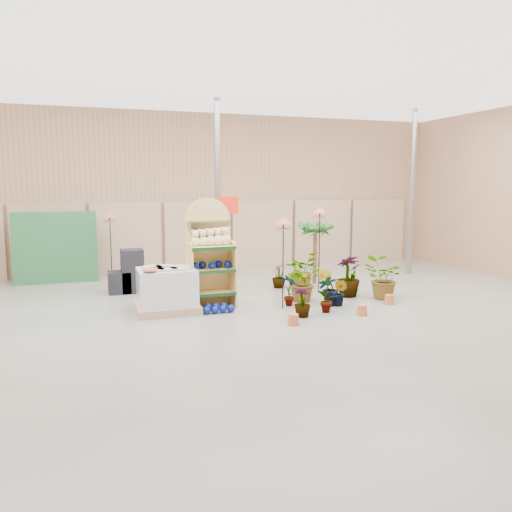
{
  "coord_description": "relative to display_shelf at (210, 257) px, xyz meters",
  "views": [
    {
      "loc": [
        -2.97,
        -8.25,
        2.48
      ],
      "look_at": [
        0.3,
        1.5,
        1.0
      ],
      "focal_mm": 35.0,
      "sensor_mm": 36.0,
      "label": 1
    }
  ],
  "objects": [
    {
      "name": "teddy_bears",
      "position": [
        0.03,
        -0.1,
        0.39
      ],
      "size": [
        0.82,
        0.23,
        0.36
      ],
      "color": "beige",
      "rests_on": "display_shelf"
    },
    {
      "name": "potted_plant_10",
      "position": [
        3.69,
        -0.59,
        -0.56
      ],
      "size": [
        1.08,
        1.06,
        0.91
      ],
      "primitive_type": "imported",
      "rotation": [
        0.0,
        0.0,
        2.53
      ],
      "color": "#1E581F",
      "rests_on": "ground"
    },
    {
      "name": "potted_plant_8",
      "position": [
        2.03,
        -1.26,
        -0.64
      ],
      "size": [
        0.4,
        0.28,
        0.75
      ],
      "primitive_type": "imported",
      "rotation": [
        0.0,
        0.0,
        3.18
      ],
      "color": "#1E581F",
      "rests_on": "ground"
    },
    {
      "name": "potted_plant_11",
      "position": [
        1.99,
        1.22,
        -0.72
      ],
      "size": [
        0.42,
        0.42,
        0.59
      ],
      "primitive_type": "imported",
      "rotation": [
        0.0,
        0.0,
        4.39
      ],
      "color": "#1E581F",
      "rests_on": "ground"
    },
    {
      "name": "potted_plant_5",
      "position": [
        2.09,
        -0.02,
        -0.74
      ],
      "size": [
        0.28,
        0.33,
        0.55
      ],
      "primitive_type": "imported",
      "rotation": [
        0.0,
        0.0,
        1.68
      ],
      "color": "#1E581F",
      "rests_on": "ground"
    },
    {
      "name": "room",
      "position": [
        0.67,
        -0.67,
        1.2
      ],
      "size": [
        15.2,
        12.1,
        4.7
      ],
      "color": "slate",
      "rests_on": "ground"
    },
    {
      "name": "offer_sign",
      "position": [
        0.77,
        1.4,
        0.56
      ],
      "size": [
        0.5,
        0.08,
        2.2
      ],
      "color": "gray",
      "rests_on": "ground"
    },
    {
      "name": "potted_plant_3",
      "position": [
        3.12,
        -0.14,
        -0.55
      ],
      "size": [
        0.58,
        0.58,
        0.93
      ],
      "primitive_type": "imported",
      "rotation": [
        0.0,
        0.0,
        3.26
      ],
      "color": "#1E581F",
      "rests_on": "ground"
    },
    {
      "name": "display_shelf",
      "position": [
        0.0,
        0.0,
        0.0
      ],
      "size": [
        0.94,
        0.6,
        2.22
      ],
      "rotation": [
        0.0,
        0.0,
        0.02
      ],
      "color": "tan",
      "rests_on": "ground"
    },
    {
      "name": "bird_table_front",
      "position": [
        1.33,
        -0.71,
        0.7
      ],
      "size": [
        0.34,
        0.34,
        1.85
      ],
      "color": "black",
      "rests_on": "ground"
    },
    {
      "name": "potted_plant_0",
      "position": [
        1.54,
        -0.55,
        -0.68
      ],
      "size": [
        0.33,
        0.4,
        0.67
      ],
      "primitive_type": "imported",
      "rotation": [
        0.0,
        0.0,
        1.86
      ],
      "color": "#1E581F",
      "rests_on": "ground"
    },
    {
      "name": "potted_plant_2",
      "position": [
        1.97,
        -0.23,
        -0.59
      ],
      "size": [
        0.88,
        0.8,
        0.85
      ],
      "primitive_type": "imported",
      "rotation": [
        0.0,
        0.0,
        0.2
      ],
      "color": "#1E581F",
      "rests_on": "ground"
    },
    {
      "name": "gazing_balls_shelf",
      "position": [
        0.0,
        -0.14,
        -0.14
      ],
      "size": [
        0.81,
        0.28,
        0.15
      ],
      "color": "navy",
      "rests_on": "display_shelf"
    },
    {
      "name": "bird_table_back",
      "position": [
        -1.82,
        2.94,
        0.68
      ],
      "size": [
        0.34,
        0.34,
        1.82
      ],
      "color": "black",
      "rests_on": "ground"
    },
    {
      "name": "pallet_stack",
      "position": [
        -0.92,
        -0.23,
        -0.58
      ],
      "size": [
        1.21,
        1.02,
        0.89
      ],
      "rotation": [
        0.0,
        0.0,
        -0.01
      ],
      "color": "tan",
      "rests_on": "ground"
    },
    {
      "name": "bird_table_right",
      "position": [
        2.65,
        0.39,
        0.83
      ],
      "size": [
        0.34,
        0.34,
        1.98
      ],
      "color": "black",
      "rests_on": "ground"
    },
    {
      "name": "palm",
      "position": [
        3.04,
        1.43,
        0.39
      ],
      "size": [
        0.7,
        0.7,
        1.65
      ],
      "color": "brown",
      "rests_on": "ground"
    },
    {
      "name": "charcoal_planters",
      "position": [
        -1.5,
        1.84,
        -0.6
      ],
      "size": [
        0.8,
        0.5,
        1.0
      ],
      "color": "black",
      "rests_on": "ground"
    },
    {
      "name": "potted_plant_6",
      "position": [
        2.48,
        0.98,
        -0.57
      ],
      "size": [
        1.05,
        1.02,
        0.89
      ],
      "primitive_type": "imported",
      "rotation": [
        0.0,
        0.0,
        0.6
      ],
      "color": "#1E581F",
      "rests_on": "ground"
    },
    {
      "name": "potted_plant_7",
      "position": [
        1.45,
        -1.42,
        -0.73
      ],
      "size": [
        0.44,
        0.44,
        0.56
      ],
      "primitive_type": "imported",
      "rotation": [
        0.0,
        0.0,
        2.56
      ],
      "color": "#1E581F",
      "rests_on": "ground"
    },
    {
      "name": "potted_plant_9",
      "position": [
        2.51,
        -0.9,
        -0.73
      ],
      "size": [
        0.37,
        0.39,
        0.56
      ],
      "primitive_type": "imported",
      "rotation": [
        0.0,
        0.0,
        5.22
      ],
      "color": "#1E581F",
      "rests_on": "ground"
    },
    {
      "name": "potted_plant_4",
      "position": [
        3.59,
        0.39,
        -0.67
      ],
      "size": [
        0.44,
        0.41,
        0.69
      ],
      "primitive_type": "imported",
      "rotation": [
        0.0,
        0.0,
        3.78
      ],
      "color": "#1E581F",
      "rests_on": "ground"
    },
    {
      "name": "trellis_stock",
      "position": [
        -3.13,
        3.62,
        -0.11
      ],
      "size": [
        2.0,
        0.3,
        1.8
      ],
      "primitive_type": "cube",
      "color": "#266136",
      "rests_on": "ground"
    },
    {
      "name": "gazing_balls_floor",
      "position": [
        0.01,
        -0.57,
        -0.94
      ],
      "size": [
        0.63,
        0.39,
        0.15
      ],
      "color": "navy",
      "rests_on": "ground"
    },
    {
      "name": "potted_plant_1",
      "position": [
        2.31,
        -0.77,
        -0.64
      ],
      "size": [
        0.51,
        0.47,
        0.74
      ],
      "primitive_type": "imported",
      "rotation": [
        0.0,
        0.0,
        2.7
      ],
      "color": "#1E581F",
      "rests_on": "ground"
    }
  ]
}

